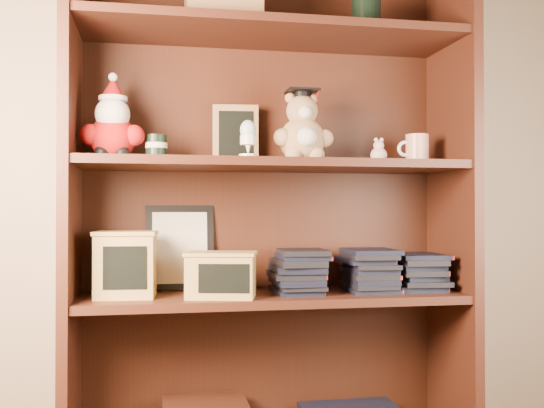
{
  "coord_description": "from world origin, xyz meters",
  "views": [
    {
      "loc": [
        -0.45,
        -0.58,
        0.8
      ],
      "look_at": [
        -0.1,
        1.3,
        0.82
      ],
      "focal_mm": 42.0,
      "sensor_mm": 36.0,
      "label": 1
    }
  ],
  "objects": [
    {
      "name": "book_stack_mid",
      "position": [
        0.2,
        1.3,
        0.62
      ],
      "size": [
        0.14,
        0.2,
        0.14
      ],
      "color": "black",
      "rests_on": "shelf_lower"
    },
    {
      "name": "grad_teddy_bear",
      "position": [
        -0.01,
        1.3,
        1.04
      ],
      "size": [
        0.19,
        0.16,
        0.23
      ],
      "color": "tan",
      "rests_on": "shelf_upper"
    },
    {
      "name": "teacher_mug",
      "position": [
        0.37,
        1.3,
        1.0
      ],
      "size": [
        0.1,
        0.07,
        0.09
      ],
      "color": "silver",
      "rests_on": "shelf_upper"
    },
    {
      "name": "certificate_frame",
      "position": [
        -0.37,
        1.44,
        0.68
      ],
      "size": [
        0.21,
        0.05,
        0.27
      ],
      "color": "black",
      "rests_on": "shelf_lower"
    },
    {
      "name": "santa_plush",
      "position": [
        -0.57,
        1.3,
        1.04
      ],
      "size": [
        0.18,
        0.13,
        0.26
      ],
      "color": "#A50F0F",
      "rests_on": "shelf_upper"
    },
    {
      "name": "teachers_tin",
      "position": [
        -0.44,
        1.31,
        0.99
      ],
      "size": [
        0.06,
        0.06,
        0.07
      ],
      "color": "black",
      "rests_on": "shelf_upper"
    },
    {
      "name": "shelf_lower",
      "position": [
        -0.1,
        1.3,
        0.54
      ],
      "size": [
        1.14,
        0.33,
        0.02
      ],
      "color": "#3F1D12",
      "rests_on": "ground"
    },
    {
      "name": "bookcase",
      "position": [
        -0.1,
        1.36,
        0.78
      ],
      "size": [
        1.2,
        0.35,
        1.6
      ],
      "color": "#3F1D12",
      "rests_on": "ground"
    },
    {
      "name": "pink_figurine",
      "position": [
        0.24,
        1.3,
        0.98
      ],
      "size": [
        0.05,
        0.05,
        0.08
      ],
      "color": "beige",
      "rests_on": "shelf_upper"
    },
    {
      "name": "book_stack_left",
      "position": [
        -0.02,
        1.3,
        0.61
      ],
      "size": [
        0.14,
        0.2,
        0.13
      ],
      "color": "black",
      "rests_on": "shelf_lower"
    },
    {
      "name": "shelf_upper",
      "position": [
        -0.1,
        1.3,
        0.94
      ],
      "size": [
        1.14,
        0.33,
        0.02
      ],
      "color": "#3F1D12",
      "rests_on": "ground"
    },
    {
      "name": "treats_box",
      "position": [
        -0.53,
        1.3,
        0.65
      ],
      "size": [
        0.19,
        0.19,
        0.19
      ],
      "color": "tan",
      "rests_on": "shelf_lower"
    },
    {
      "name": "book_stack_right",
      "position": [
        0.36,
        1.3,
        0.61
      ],
      "size": [
        0.14,
        0.2,
        0.11
      ],
      "color": "black",
      "rests_on": "shelf_lower"
    },
    {
      "name": "pencils_box",
      "position": [
        -0.26,
        1.24,
        0.62
      ],
      "size": [
        0.23,
        0.19,
        0.13
      ],
      "color": "tan",
      "rests_on": "shelf_lower"
    },
    {
      "name": "chalkboard_plaque",
      "position": [
        -0.2,
        1.42,
        1.04
      ],
      "size": [
        0.15,
        0.08,
        0.19
      ],
      "color": "#9E7547",
      "rests_on": "shelf_upper"
    },
    {
      "name": "egg_cup",
      "position": [
        -0.18,
        1.23,
        1.01
      ],
      "size": [
        0.05,
        0.05,
        0.11
      ],
      "color": "white",
      "rests_on": "shelf_upper"
    }
  ]
}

